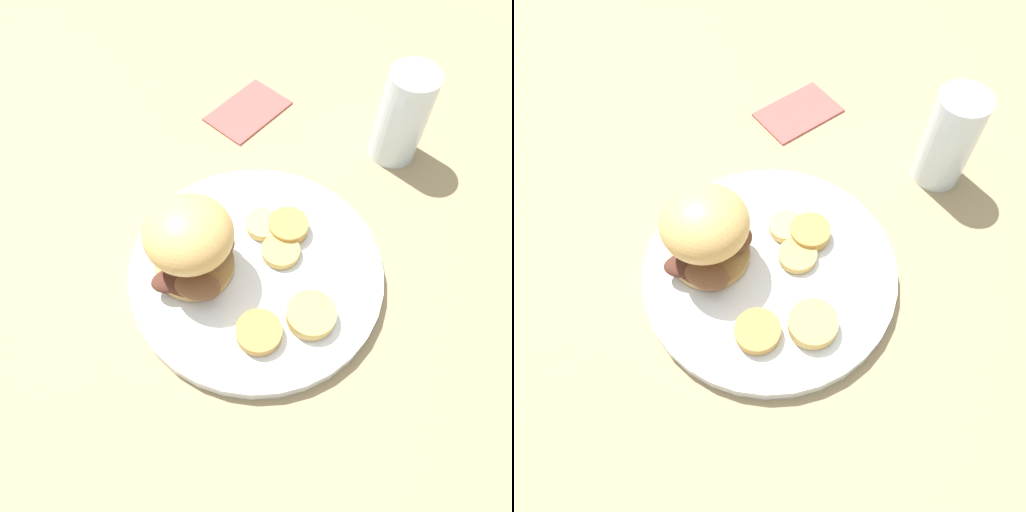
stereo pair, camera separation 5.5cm
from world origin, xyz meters
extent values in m
plane|color=#937F5B|center=(0.00, 0.00, 0.00)|extent=(4.00, 4.00, 0.00)
cylinder|color=white|center=(0.00, 0.00, 0.01)|extent=(0.29, 0.29, 0.02)
torus|color=white|center=(0.00, 0.00, 0.02)|extent=(0.29, 0.29, 0.01)
cylinder|color=tan|center=(0.05, -0.05, 0.02)|extent=(0.09, 0.09, 0.01)
ellipsoid|color=#4C281E|center=(0.09, -0.04, 0.04)|extent=(0.05, 0.05, 0.02)
ellipsoid|color=brown|center=(0.07, -0.02, 0.04)|extent=(0.06, 0.06, 0.02)
ellipsoid|color=#4C281E|center=(0.07, -0.06, 0.04)|extent=(0.04, 0.05, 0.02)
ellipsoid|color=brown|center=(0.05, -0.09, 0.04)|extent=(0.06, 0.06, 0.02)
ellipsoid|color=brown|center=(0.02, -0.04, 0.05)|extent=(0.06, 0.06, 0.02)
ellipsoid|color=brown|center=(0.03, -0.05, 0.04)|extent=(0.04, 0.03, 0.02)
ellipsoid|color=tan|center=(0.05, -0.05, 0.09)|extent=(0.10, 0.10, 0.06)
cylinder|color=#BC8942|center=(0.05, 0.06, 0.03)|extent=(0.05, 0.05, 0.01)
cylinder|color=#DBB766|center=(-0.04, -0.03, 0.02)|extent=(0.04, 0.04, 0.01)
cylinder|color=#BC8942|center=(-0.06, -0.01, 0.03)|extent=(0.05, 0.05, 0.02)
cylinder|color=tan|center=(0.00, 0.09, 0.03)|extent=(0.05, 0.05, 0.02)
cylinder|color=tan|center=(-0.03, 0.01, 0.02)|extent=(0.04, 0.04, 0.01)
cylinder|color=silver|center=(-0.27, -0.02, 0.06)|extent=(0.06, 0.06, 0.13)
cube|color=#B24C47|center=(-0.18, -0.21, 0.00)|extent=(0.12, 0.08, 0.01)
camera|label=1|loc=(0.19, 0.21, 0.52)|focal=35.00mm
camera|label=2|loc=(0.15, 0.24, 0.52)|focal=35.00mm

